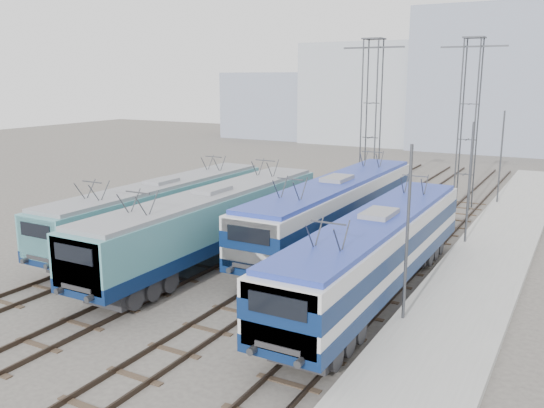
{
  "coord_description": "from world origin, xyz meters",
  "views": [
    {
      "loc": [
        14.21,
        -18.49,
        9.36
      ],
      "look_at": [
        0.06,
        7.0,
        2.9
      ],
      "focal_mm": 38.0,
      "sensor_mm": 36.0,
      "label": 1
    }
  ],
  "objects_px": {
    "mast_front": "(407,238)",
    "locomotive_center_right": "(335,206)",
    "locomotive_far_left": "(160,207)",
    "locomotive_center_left": "(210,220)",
    "catenary_tower_east": "(469,116)",
    "mast_rear": "(501,159)",
    "mast_mid": "(469,186)",
    "catenary_tower_west": "(371,115)",
    "locomotive_far_right": "(376,248)"
  },
  "relations": [
    {
      "from": "mast_front",
      "to": "locomotive_center_right",
      "type": "bearing_deg",
      "value": 127.67
    },
    {
      "from": "locomotive_far_left",
      "to": "locomotive_center_left",
      "type": "relative_size",
      "value": 0.95
    },
    {
      "from": "catenary_tower_east",
      "to": "mast_front",
      "type": "height_order",
      "value": "catenary_tower_east"
    },
    {
      "from": "locomotive_center_left",
      "to": "mast_rear",
      "type": "height_order",
      "value": "mast_rear"
    },
    {
      "from": "locomotive_far_left",
      "to": "locomotive_center_right",
      "type": "xyz_separation_m",
      "value": [
        9.0,
        4.02,
        0.23
      ]
    },
    {
      "from": "catenary_tower_east",
      "to": "mast_mid",
      "type": "distance_m",
      "value": 10.69
    },
    {
      "from": "locomotive_center_left",
      "to": "catenary_tower_east",
      "type": "bearing_deg",
      "value": 65.6
    },
    {
      "from": "catenary_tower_west",
      "to": "catenary_tower_east",
      "type": "height_order",
      "value": "same"
    },
    {
      "from": "mast_front",
      "to": "mast_rear",
      "type": "height_order",
      "value": "same"
    },
    {
      "from": "mast_front",
      "to": "mast_mid",
      "type": "height_order",
      "value": "same"
    },
    {
      "from": "locomotive_center_right",
      "to": "catenary_tower_east",
      "type": "height_order",
      "value": "catenary_tower_east"
    },
    {
      "from": "catenary_tower_east",
      "to": "mast_front",
      "type": "xyz_separation_m",
      "value": [
        2.1,
        -22.0,
        -3.14
      ]
    },
    {
      "from": "locomotive_center_right",
      "to": "mast_front",
      "type": "bearing_deg",
      "value": -52.33
    },
    {
      "from": "mast_front",
      "to": "mast_rear",
      "type": "bearing_deg",
      "value": 90.0
    },
    {
      "from": "locomotive_center_left",
      "to": "catenary_tower_east",
      "type": "xyz_separation_m",
      "value": [
        8.75,
        19.29,
        4.39
      ]
    },
    {
      "from": "catenary_tower_east",
      "to": "mast_rear",
      "type": "bearing_deg",
      "value": 43.6
    },
    {
      "from": "locomotive_center_left",
      "to": "locomotive_far_right",
      "type": "bearing_deg",
      "value": -4.23
    },
    {
      "from": "mast_mid",
      "to": "locomotive_center_right",
      "type": "bearing_deg",
      "value": -149.27
    },
    {
      "from": "locomotive_far_left",
      "to": "catenary_tower_west",
      "type": "height_order",
      "value": "catenary_tower_west"
    },
    {
      "from": "catenary_tower_west",
      "to": "catenary_tower_east",
      "type": "xyz_separation_m",
      "value": [
        6.5,
        2.0,
        0.0
      ]
    },
    {
      "from": "catenary_tower_east",
      "to": "catenary_tower_west",
      "type": "bearing_deg",
      "value": -162.9
    },
    {
      "from": "locomotive_center_left",
      "to": "locomotive_center_right",
      "type": "distance_m",
      "value": 7.12
    },
    {
      "from": "locomotive_center_right",
      "to": "locomotive_far_left",
      "type": "bearing_deg",
      "value": -155.93
    },
    {
      "from": "locomotive_far_right",
      "to": "catenary_tower_west",
      "type": "distance_m",
      "value": 19.67
    },
    {
      "from": "mast_mid",
      "to": "mast_rear",
      "type": "xyz_separation_m",
      "value": [
        0.0,
        12.0,
        0.0
      ]
    },
    {
      "from": "locomotive_center_right",
      "to": "mast_front",
      "type": "height_order",
      "value": "mast_front"
    },
    {
      "from": "mast_mid",
      "to": "locomotive_center_left",
      "type": "bearing_deg",
      "value": -139.44
    },
    {
      "from": "locomotive_far_left",
      "to": "mast_rear",
      "type": "height_order",
      "value": "mast_rear"
    },
    {
      "from": "locomotive_far_left",
      "to": "locomotive_center_left",
      "type": "height_order",
      "value": "locomotive_center_left"
    },
    {
      "from": "locomotive_far_right",
      "to": "catenary_tower_east",
      "type": "xyz_separation_m",
      "value": [
        -0.25,
        19.95,
        4.36
      ]
    },
    {
      "from": "catenary_tower_west",
      "to": "mast_front",
      "type": "distance_m",
      "value": 22.0
    },
    {
      "from": "mast_rear",
      "to": "mast_mid",
      "type": "bearing_deg",
      "value": -90.0
    },
    {
      "from": "catenary_tower_west",
      "to": "mast_mid",
      "type": "height_order",
      "value": "catenary_tower_west"
    },
    {
      "from": "locomotive_far_left",
      "to": "locomotive_far_right",
      "type": "height_order",
      "value": "locomotive_far_right"
    },
    {
      "from": "locomotive_center_right",
      "to": "mast_mid",
      "type": "xyz_separation_m",
      "value": [
        6.35,
        3.78,
        1.12
      ]
    },
    {
      "from": "locomotive_center_right",
      "to": "mast_mid",
      "type": "bearing_deg",
      "value": 30.73
    },
    {
      "from": "locomotive_far_right",
      "to": "mast_front",
      "type": "height_order",
      "value": "mast_front"
    },
    {
      "from": "catenary_tower_west",
      "to": "mast_rear",
      "type": "relative_size",
      "value": 1.71
    },
    {
      "from": "locomotive_center_right",
      "to": "mast_mid",
      "type": "distance_m",
      "value": 7.47
    },
    {
      "from": "locomotive_center_right",
      "to": "catenary_tower_west",
      "type": "relative_size",
      "value": 1.56
    },
    {
      "from": "locomotive_far_right",
      "to": "mast_front",
      "type": "xyz_separation_m",
      "value": [
        1.85,
        -2.05,
        1.21
      ]
    },
    {
      "from": "locomotive_center_right",
      "to": "mast_mid",
      "type": "relative_size",
      "value": 2.67
    },
    {
      "from": "locomotive_far_right",
      "to": "locomotive_center_right",
      "type": "bearing_deg",
      "value": 126.07
    },
    {
      "from": "locomotive_center_right",
      "to": "mast_front",
      "type": "relative_size",
      "value": 2.67
    },
    {
      "from": "mast_mid",
      "to": "mast_rear",
      "type": "height_order",
      "value": "same"
    },
    {
      "from": "mast_front",
      "to": "mast_rear",
      "type": "distance_m",
      "value": 24.0
    },
    {
      "from": "locomotive_far_left",
      "to": "catenary_tower_west",
      "type": "xyz_separation_m",
      "value": [
        6.75,
        15.79,
        4.49
      ]
    },
    {
      "from": "locomotive_far_right",
      "to": "catenary_tower_west",
      "type": "relative_size",
      "value": 1.49
    },
    {
      "from": "locomotive_far_right",
      "to": "mast_front",
      "type": "distance_m",
      "value": 3.02
    },
    {
      "from": "locomotive_center_left",
      "to": "mast_mid",
      "type": "xyz_separation_m",
      "value": [
        10.85,
        9.29,
        1.25
      ]
    }
  ]
}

